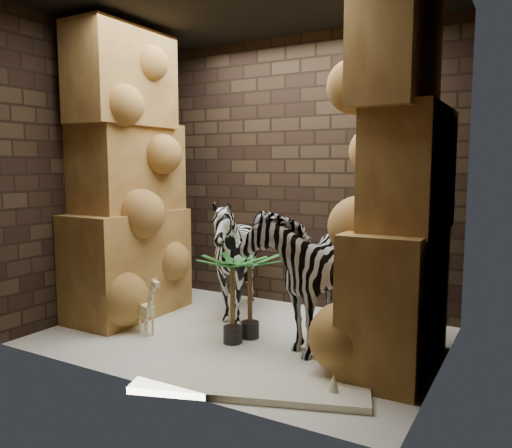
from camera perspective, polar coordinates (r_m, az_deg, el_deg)
The scene contains 14 objects.
floor at distance 4.81m, azimuth -1.63°, elevation -12.54°, with size 3.50×3.50×0.00m, color white.
ceiling at distance 4.76m, azimuth -1.76°, elevation 23.98°, with size 3.50×3.50×0.00m, color black.
wall_back at distance 5.65m, azimuth 4.92°, elevation 5.79°, with size 3.50×3.50×0.00m, color #302417.
wall_front at distance 3.54m, azimuth -12.29°, elevation 5.21°, with size 3.50×3.50×0.00m, color #302417.
wall_left at distance 5.66m, azimuth -17.11°, elevation 5.53°, with size 3.00×3.00×0.00m, color #302417.
wall_right at distance 3.94m, azimuth 20.75°, elevation 5.06°, with size 3.00×3.00×0.00m, color #302417.
rock_pillar_left at distance 5.41m, azimuth -14.55°, elevation 5.57°, with size 0.68×1.30×3.00m, color #B38B43, non-canonical shape.
rock_pillar_right at distance 4.00m, azimuth 16.06°, elevation 5.25°, with size 0.58×1.25×3.00m, color #B38B43, non-canonical shape.
zebra_right at distance 4.55m, azimuth 5.93°, elevation -4.15°, with size 0.67×1.23×1.46m, color white.
zebra_left at distance 5.16m, azimuth -2.44°, elevation -4.65°, with size 1.02×1.26×1.14m, color white.
giraffe_toy at distance 4.88m, azimuth -12.41°, elevation -8.74°, with size 0.31×0.10×0.60m, color beige, non-canonical shape.
palm_front at distance 4.65m, azimuth -0.69°, elevation -8.23°, with size 0.36×0.36×0.78m, color #195E28, non-canonical shape.
palm_back at distance 4.52m, azimuth -2.67°, elevation -8.54°, with size 0.36×0.36×0.80m, color #195E28, non-canonical shape.
surfboard at distance 3.72m, azimuth -0.72°, elevation -18.08°, with size 1.67×0.41×0.05m, color white.
Camera 1 is at (2.36, -3.89, 1.58)m, focal length 35.27 mm.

